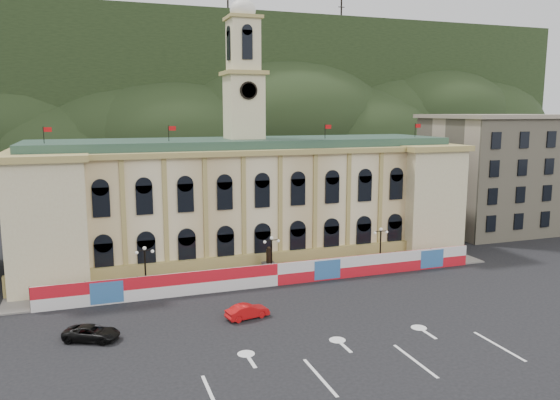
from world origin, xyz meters
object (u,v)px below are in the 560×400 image
object	(u,v)px
statue	(269,268)
lamp_center	(272,254)
red_sedan	(247,311)
black_suv	(92,333)

from	to	relation	value
statue	lamp_center	size ratio (longest dim) A/B	0.72
red_sedan	black_suv	bearing A→B (deg)	80.55
black_suv	lamp_center	bearing A→B (deg)	-36.51
lamp_center	black_suv	size ratio (longest dim) A/B	1.00
lamp_center	red_sedan	xyz separation A→B (m)	(-5.81, -10.26, -2.40)
red_sedan	statue	bearing A→B (deg)	-38.63
red_sedan	lamp_center	bearing A→B (deg)	-40.86
statue	lamp_center	xyz separation A→B (m)	(0.00, -1.00, 1.89)
lamp_center	red_sedan	bearing A→B (deg)	-119.53
statue	black_suv	xyz separation A→B (m)	(-19.53, -11.71, -0.54)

